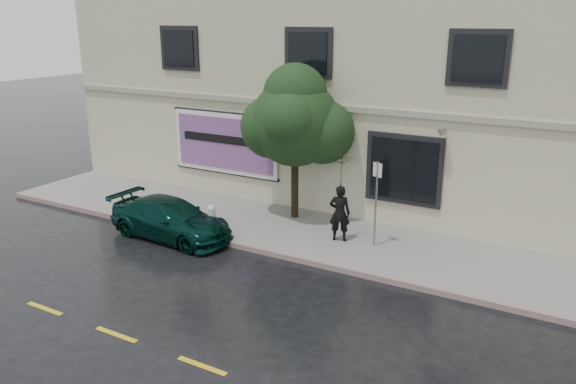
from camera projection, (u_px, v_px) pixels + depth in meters
The scene contains 12 objects.
ground at pixel (218, 271), 14.43m from camera, with size 90.00×90.00×0.00m, color black.
sidewalk at pixel (281, 228), 17.11m from camera, with size 20.00×3.50×0.15m, color gray.
curb at pixel (249, 248), 15.65m from camera, with size 20.00×0.18×0.16m, color gray.
road_marking at pixel (116, 335), 11.51m from camera, with size 19.00×0.12×0.01m, color gold.
building at pixel (358, 94), 20.86m from camera, with size 20.00×8.12×7.00m.
billboard at pixel (225, 143), 19.40m from camera, with size 4.30×0.16×2.20m.
car at pixel (171, 219), 16.44m from camera, with size 1.74×3.94×1.15m, color black.
pedestrian at pixel (340, 213), 15.76m from camera, with size 0.59×0.39×1.63m, color black.
umbrella at pixel (341, 172), 15.40m from camera, with size 1.06×1.06×0.78m, color black.
street_tree at pixel (295, 123), 16.99m from camera, with size 2.70×2.70×4.38m.
fire_hydrant at pixel (212, 219), 16.46m from camera, with size 0.35×0.33×0.86m.
sign_pole at pixel (376, 196), 15.19m from camera, with size 0.29×0.12×2.41m.
Camera 1 is at (8.03, -10.59, 6.25)m, focal length 35.00 mm.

